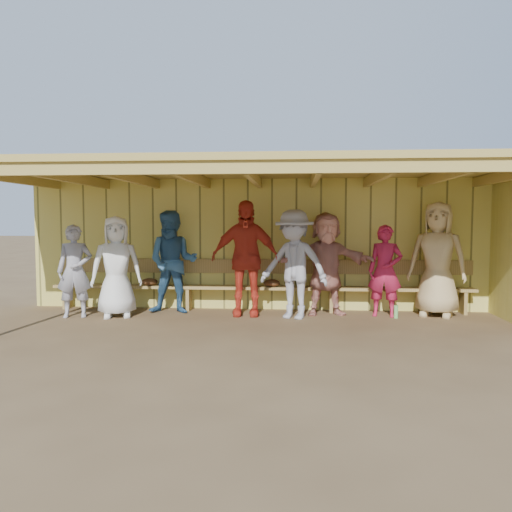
# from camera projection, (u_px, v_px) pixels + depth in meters

# --- Properties ---
(ground) EXTENTS (90.00, 90.00, 0.00)m
(ground) POSITION_uv_depth(u_px,v_px,m) (254.00, 323.00, 8.00)
(ground) COLOR brown
(ground) RESTS_ON ground
(player_a) EXTENTS (0.65, 0.52, 1.57)m
(player_a) POSITION_uv_depth(u_px,v_px,m) (75.00, 271.00, 8.42)
(player_a) COLOR #97959E
(player_a) RESTS_ON ground
(player_b) EXTENTS (0.97, 0.79, 1.72)m
(player_b) POSITION_uv_depth(u_px,v_px,m) (116.00, 267.00, 8.45)
(player_b) COLOR white
(player_b) RESTS_ON ground
(player_c) EXTENTS (0.90, 0.71, 1.82)m
(player_c) POSITION_uv_depth(u_px,v_px,m) (173.00, 262.00, 8.80)
(player_c) COLOR #34638F
(player_c) RESTS_ON ground
(player_d) EXTENTS (1.17, 0.49, 1.98)m
(player_d) POSITION_uv_depth(u_px,v_px,m) (245.00, 258.00, 8.58)
(player_d) COLOR red
(player_d) RESTS_ON ground
(player_e) EXTENTS (1.34, 1.05, 1.82)m
(player_e) POSITION_uv_depth(u_px,v_px,m) (294.00, 264.00, 8.32)
(player_e) COLOR #9999A2
(player_e) RESTS_ON ground
(player_f) EXTENTS (1.72, 0.81, 1.79)m
(player_f) POSITION_uv_depth(u_px,v_px,m) (326.00, 263.00, 8.65)
(player_f) COLOR tan
(player_f) RESTS_ON ground
(player_g) EXTENTS (0.64, 0.50, 1.57)m
(player_g) POSITION_uv_depth(u_px,v_px,m) (385.00, 271.00, 8.50)
(player_g) COLOR #B61D41
(player_g) RESTS_ON ground
(player_h) EXTENTS (1.13, 0.95, 1.96)m
(player_h) POSITION_uv_depth(u_px,v_px,m) (437.00, 259.00, 8.50)
(player_h) COLOR tan
(player_h) RESTS_ON ground
(dugout_structure) EXTENTS (8.80, 3.20, 2.50)m
(dugout_structure) POSITION_uv_depth(u_px,v_px,m) (280.00, 217.00, 8.53)
(dugout_structure) COLOR #DCD05E
(dugout_structure) RESTS_ON ground
(bench) EXTENTS (7.60, 0.34, 0.93)m
(bench) POSITION_uv_depth(u_px,v_px,m) (259.00, 282.00, 9.07)
(bench) COLOR #A58746
(bench) RESTS_ON ground
(dugout_equipment) EXTENTS (6.74, 0.62, 0.80)m
(dugout_equipment) POSITION_uv_depth(u_px,v_px,m) (208.00, 284.00, 9.02)
(dugout_equipment) COLOR gold
(dugout_equipment) RESTS_ON ground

